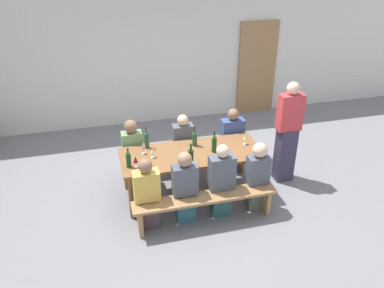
% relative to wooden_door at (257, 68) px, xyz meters
% --- Properties ---
extents(ground_plane, '(24.00, 24.00, 0.00)m').
position_rel_wooden_door_xyz_m(ground_plane, '(-2.31, -2.93, -1.05)').
color(ground_plane, slate).
extents(back_wall, '(14.00, 0.20, 3.20)m').
position_rel_wooden_door_xyz_m(back_wall, '(-2.31, 0.14, 0.55)').
color(back_wall, silver).
rests_on(back_wall, ground).
extents(wooden_door, '(0.90, 0.06, 2.10)m').
position_rel_wooden_door_xyz_m(wooden_door, '(0.00, 0.00, 0.00)').
color(wooden_door, '#9E7247').
rests_on(wooden_door, ground).
extents(tasting_table, '(2.18, 0.90, 0.75)m').
position_rel_wooden_door_xyz_m(tasting_table, '(-2.31, -2.93, -0.37)').
color(tasting_table, brown).
rests_on(tasting_table, ground).
extents(bench_near, '(2.08, 0.30, 0.45)m').
position_rel_wooden_door_xyz_m(bench_near, '(-2.31, -3.68, -0.69)').
color(bench_near, '#9E7247').
rests_on(bench_near, ground).
extents(bench_far, '(2.08, 0.30, 0.45)m').
position_rel_wooden_door_xyz_m(bench_far, '(-2.31, -2.18, -0.69)').
color(bench_far, '#9E7247').
rests_on(bench_far, ground).
extents(wine_bottle_0, '(0.08, 0.08, 0.34)m').
position_rel_wooden_door_xyz_m(wine_bottle_0, '(-1.98, -2.98, -0.17)').
color(wine_bottle_0, '#194723').
rests_on(wine_bottle_0, tasting_table).
extents(wine_bottle_1, '(0.08, 0.08, 0.35)m').
position_rel_wooden_door_xyz_m(wine_bottle_1, '(-2.43, -3.29, -0.17)').
color(wine_bottle_1, '#143319').
rests_on(wine_bottle_1, tasting_table).
extents(wine_bottle_2, '(0.08, 0.08, 0.33)m').
position_rel_wooden_door_xyz_m(wine_bottle_2, '(-2.21, -2.71, -0.18)').
color(wine_bottle_2, '#234C2D').
rests_on(wine_bottle_2, tasting_table).
extents(wine_bottle_3, '(0.07, 0.07, 0.30)m').
position_rel_wooden_door_xyz_m(wine_bottle_3, '(-3.30, -3.10, -0.19)').
color(wine_bottle_3, '#194723').
rests_on(wine_bottle_3, tasting_table).
extents(wine_bottle_4, '(0.07, 0.07, 0.36)m').
position_rel_wooden_door_xyz_m(wine_bottle_4, '(-2.96, -2.60, -0.17)').
color(wine_bottle_4, '#234C2D').
rests_on(wine_bottle_4, tasting_table).
extents(wine_glass_0, '(0.07, 0.07, 0.16)m').
position_rel_wooden_door_xyz_m(wine_glass_0, '(-2.92, -2.91, -0.19)').
color(wine_glass_0, silver).
rests_on(wine_glass_0, tasting_table).
extents(wine_glass_1, '(0.07, 0.07, 0.18)m').
position_rel_wooden_door_xyz_m(wine_glass_1, '(-3.20, -3.13, -0.18)').
color(wine_glass_1, silver).
rests_on(wine_glass_1, tasting_table).
extents(wine_glass_2, '(0.06, 0.06, 0.18)m').
position_rel_wooden_door_xyz_m(wine_glass_2, '(-3.04, -2.77, -0.18)').
color(wine_glass_2, silver).
rests_on(wine_glass_2, tasting_table).
extents(wine_glass_3, '(0.07, 0.07, 0.17)m').
position_rel_wooden_door_xyz_m(wine_glass_3, '(-1.43, -2.88, -0.18)').
color(wine_glass_3, silver).
rests_on(wine_glass_3, tasting_table).
extents(seated_guest_near_0, '(0.36, 0.24, 1.08)m').
position_rel_wooden_door_xyz_m(seated_guest_near_0, '(-3.11, -3.53, -0.54)').
color(seated_guest_near_0, '#4C383D').
rests_on(seated_guest_near_0, ground).
extents(seated_guest_near_1, '(0.35, 0.24, 1.11)m').
position_rel_wooden_door_xyz_m(seated_guest_near_1, '(-2.57, -3.53, -0.52)').
color(seated_guest_near_1, '#285563').
rests_on(seated_guest_near_1, ground).
extents(seated_guest_near_2, '(0.37, 0.24, 1.15)m').
position_rel_wooden_door_xyz_m(seated_guest_near_2, '(-2.03, -3.53, -0.51)').
color(seated_guest_near_2, '#274E50').
rests_on(seated_guest_near_2, ground).
extents(seated_guest_near_3, '(0.32, 0.24, 1.10)m').
position_rel_wooden_door_xyz_m(seated_guest_near_3, '(-1.47, -3.53, -0.51)').
color(seated_guest_near_3, '#515645').
rests_on(seated_guest_near_3, ground).
extents(seated_guest_far_0, '(0.32, 0.24, 1.13)m').
position_rel_wooden_door_xyz_m(seated_guest_far_0, '(-3.16, -2.33, -0.50)').
color(seated_guest_far_0, '#3F4854').
rests_on(seated_guest_far_0, ground).
extents(seated_guest_far_1, '(0.34, 0.24, 1.13)m').
position_rel_wooden_door_xyz_m(seated_guest_far_1, '(-2.32, -2.33, -0.52)').
color(seated_guest_far_1, '#403168').
rests_on(seated_guest_far_1, ground).
extents(seated_guest_far_2, '(0.39, 0.24, 1.14)m').
position_rel_wooden_door_xyz_m(seated_guest_far_2, '(-1.44, -2.33, -0.51)').
color(seated_guest_far_2, '#4F4D62').
rests_on(seated_guest_far_2, ground).
extents(standing_host, '(0.39, 0.24, 1.73)m').
position_rel_wooden_door_xyz_m(standing_host, '(-0.70, -2.89, -0.21)').
color(standing_host, '#39314A').
rests_on(standing_host, ground).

